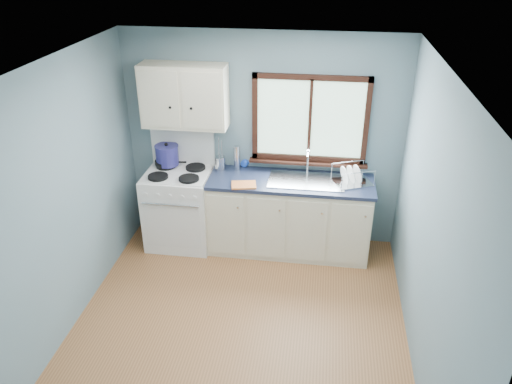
# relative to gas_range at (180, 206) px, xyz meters

# --- Properties ---
(floor) EXTENTS (3.20, 3.60, 0.02)m
(floor) POSITION_rel_gas_range_xyz_m (0.95, -1.47, -0.50)
(floor) COLOR #9E6539
(floor) RESTS_ON ground
(ceiling) EXTENTS (3.20, 3.60, 0.02)m
(ceiling) POSITION_rel_gas_range_xyz_m (0.95, -1.47, 2.02)
(ceiling) COLOR white
(ceiling) RESTS_ON wall_back
(wall_back) EXTENTS (3.20, 0.02, 2.50)m
(wall_back) POSITION_rel_gas_range_xyz_m (0.95, 0.34, 0.76)
(wall_back) COLOR slate
(wall_back) RESTS_ON ground
(wall_left) EXTENTS (0.02, 3.60, 2.50)m
(wall_left) POSITION_rel_gas_range_xyz_m (-0.66, -1.47, 0.76)
(wall_left) COLOR slate
(wall_left) RESTS_ON ground
(wall_right) EXTENTS (0.02, 3.60, 2.50)m
(wall_right) POSITION_rel_gas_range_xyz_m (2.56, -1.47, 0.76)
(wall_right) COLOR slate
(wall_right) RESTS_ON ground
(gas_range) EXTENTS (0.76, 0.69, 1.36)m
(gas_range) POSITION_rel_gas_range_xyz_m (0.00, 0.00, 0.00)
(gas_range) COLOR white
(gas_range) RESTS_ON floor
(base_cabinets) EXTENTS (1.85, 0.60, 0.88)m
(base_cabinets) POSITION_rel_gas_range_xyz_m (1.31, 0.02, -0.08)
(base_cabinets) COLOR beige
(base_cabinets) RESTS_ON floor
(countertop) EXTENTS (1.89, 0.64, 0.04)m
(countertop) POSITION_rel_gas_range_xyz_m (1.31, 0.02, 0.41)
(countertop) COLOR #171F35
(countertop) RESTS_ON base_cabinets
(sink) EXTENTS (0.84, 0.46, 0.44)m
(sink) POSITION_rel_gas_range_xyz_m (1.49, 0.02, 0.37)
(sink) COLOR silver
(sink) RESTS_ON countertop
(window) EXTENTS (1.36, 0.10, 1.03)m
(window) POSITION_rel_gas_range_xyz_m (1.48, 0.30, 0.98)
(window) COLOR #9EC6A8
(window) RESTS_ON wall_back
(upper_cabinets) EXTENTS (0.95, 0.35, 0.70)m
(upper_cabinets) POSITION_rel_gas_range_xyz_m (0.10, 0.15, 1.31)
(upper_cabinets) COLOR beige
(upper_cabinets) RESTS_ON wall_back
(skillet) EXTENTS (0.39, 0.28, 0.05)m
(skillet) POSITION_rel_gas_range_xyz_m (-0.18, 0.15, 0.49)
(skillet) COLOR black
(skillet) RESTS_ON gas_range
(stockpot) EXTENTS (0.28, 0.28, 0.27)m
(stockpot) POSITION_rel_gas_range_xyz_m (-0.16, 0.16, 0.59)
(stockpot) COLOR navy
(stockpot) RESTS_ON gas_range
(utensil_crock) EXTENTS (0.16, 0.16, 0.40)m
(utensil_crock) POSITION_rel_gas_range_xyz_m (0.47, 0.19, 0.51)
(utensil_crock) COLOR silver
(utensil_crock) RESTS_ON countertop
(thermos) EXTENTS (0.08, 0.08, 0.30)m
(thermos) POSITION_rel_gas_range_xyz_m (0.66, 0.20, 0.58)
(thermos) COLOR silver
(thermos) RESTS_ON countertop
(soap_bottle) EXTENTS (0.11, 0.11, 0.23)m
(soap_bottle) POSITION_rel_gas_range_xyz_m (0.73, 0.27, 0.54)
(soap_bottle) COLOR blue
(soap_bottle) RESTS_ON countertop
(dish_towel) EXTENTS (0.30, 0.24, 0.02)m
(dish_towel) POSITION_rel_gas_range_xyz_m (0.81, -0.20, 0.44)
(dish_towel) COLOR orange
(dish_towel) RESTS_ON countertop
(dish_rack) EXTENTS (0.49, 0.44, 0.21)m
(dish_rack) POSITION_rel_gas_range_xyz_m (1.99, 0.04, 0.48)
(dish_rack) COLOR silver
(dish_rack) RESTS_ON countertop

